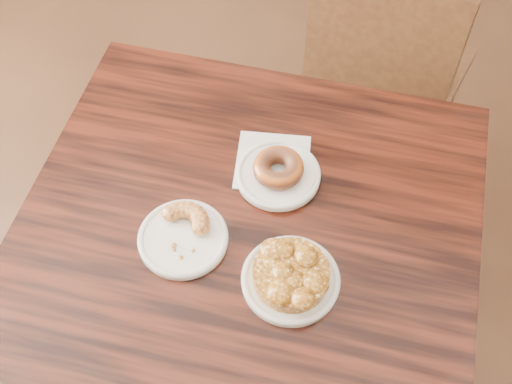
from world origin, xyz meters
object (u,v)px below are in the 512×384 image
(glazed_donut, at_px, (278,168))
(cruller_fragment, at_px, (182,233))
(chair_far, at_px, (390,72))
(apple_fritter, at_px, (291,273))
(cafe_table, at_px, (246,317))

(glazed_donut, height_order, cruller_fragment, glazed_donut)
(glazed_donut, bearing_deg, cruller_fragment, -123.36)
(glazed_donut, relative_size, cruller_fragment, 0.89)
(chair_far, relative_size, cruller_fragment, 8.00)
(cruller_fragment, bearing_deg, apple_fritter, -5.44)
(chair_far, xyz_separation_m, cruller_fragment, (-0.27, -0.86, 0.33))
(glazed_donut, bearing_deg, apple_fritter, -67.63)
(glazed_donut, bearing_deg, chair_far, 77.70)
(cruller_fragment, bearing_deg, chair_far, 72.48)
(cafe_table, height_order, apple_fritter, apple_fritter)
(cafe_table, relative_size, cruller_fragment, 7.71)
(chair_far, bearing_deg, apple_fritter, 97.57)
(cafe_table, xyz_separation_m, chair_far, (0.17, 0.82, 0.08))
(glazed_donut, relative_size, apple_fritter, 0.55)
(chair_far, height_order, apple_fritter, chair_far)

